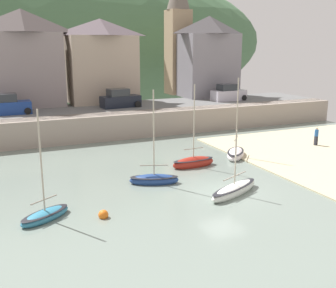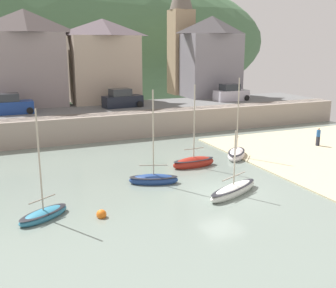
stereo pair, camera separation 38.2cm
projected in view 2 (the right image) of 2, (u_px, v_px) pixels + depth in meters
quay_seawall at (133, 122)px, 40.63m from camera, size 48.00×9.40×2.40m
hillside_backdrop at (59, 42)px, 72.01m from camera, size 80.00×44.00×26.67m
waterfront_building_left at (27, 58)px, 42.63m from camera, size 7.91×4.70×9.99m
waterfront_building_centre at (104, 61)px, 45.85m from camera, size 7.72×5.18×9.21m
waterfront_building_right at (211, 56)px, 51.01m from camera, size 7.06×4.82×9.85m
church_with_spire at (181, 30)px, 52.92m from camera, size 3.00×3.00×16.04m
sailboat_nearest_shore at (236, 154)px, 32.76m from camera, size 3.10×3.31×6.56m
sailboat_white_hull at (43, 214)px, 21.27m from camera, size 3.08×2.51×5.92m
fishing_boat_green at (194, 162)px, 30.31m from camera, size 3.45×1.22×6.30m
motorboat_with_cabin at (233, 190)px, 24.67m from camera, size 4.47×2.74×4.14m
sailboat_far_left at (154, 179)px, 26.67m from camera, size 3.40×2.16×6.29m
parked_car_near_slipway at (10, 105)px, 38.79m from camera, size 4.12×1.82×1.95m
parked_car_by_wall at (122, 100)px, 43.01m from camera, size 4.27×2.18×1.95m
parked_car_end_of_row at (231, 94)px, 48.08m from camera, size 4.18×1.90×1.95m
person_on_slipway at (318, 136)px, 36.09m from camera, size 0.34×0.34×1.62m
mooring_buoy at (101, 214)px, 21.43m from camera, size 0.54×0.54×0.54m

